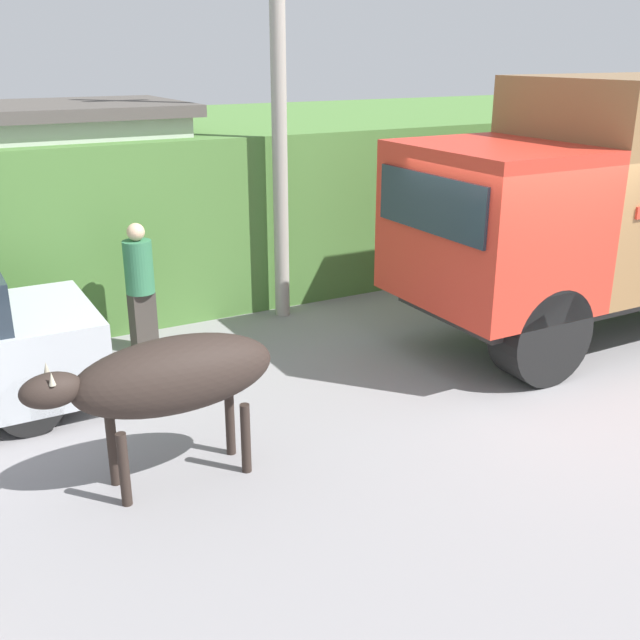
{
  "coord_description": "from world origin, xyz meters",
  "views": [
    {
      "loc": [
        -6.09,
        -5.99,
        3.68
      ],
      "look_at": [
        -2.63,
        0.29,
        1.09
      ],
      "focal_mm": 42.0,
      "sensor_mm": 36.0,
      "label": 1
    }
  ],
  "objects": [
    {
      "name": "ground_plane",
      "position": [
        0.0,
        0.0,
        0.0
      ],
      "size": [
        60.0,
        60.0,
        0.0
      ],
      "primitive_type": "plane",
      "color": "gray"
    },
    {
      "name": "hillside_embankment",
      "position": [
        0.0,
        6.86,
        1.28
      ],
      "size": [
        32.0,
        6.37,
        2.55
      ],
      "color": "#4C7A38",
      "rests_on": "ground_plane"
    },
    {
      "name": "cargo_truck",
      "position": [
        2.24,
        0.72,
        1.87
      ],
      "size": [
        6.06,
        2.31,
        3.37
      ],
      "rotation": [
        0.0,
        0.0,
        -0.06
      ],
      "color": "#2D2D2D",
      "rests_on": "ground_plane"
    },
    {
      "name": "brown_cow",
      "position": [
        -4.37,
        -0.18,
        1.01
      ],
      "size": [
        2.18,
        0.68,
        1.36
      ],
      "rotation": [
        0.0,
        0.0,
        -0.17
      ],
      "color": "#2D231E",
      "rests_on": "ground_plane"
    },
    {
      "name": "pedestrian_on_hill",
      "position": [
        -3.71,
        3.04,
        0.91
      ],
      "size": [
        0.43,
        0.43,
        1.67
      ],
      "rotation": [
        0.0,
        0.0,
        3.34
      ],
      "color": "#38332D",
      "rests_on": "ground_plane"
    },
    {
      "name": "utility_pole",
      "position": [
        -1.53,
        3.41,
        3.47
      ],
      "size": [
        0.9,
        0.21,
        6.68
      ],
      "color": "#9E998E",
      "rests_on": "ground_plane"
    }
  ]
}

